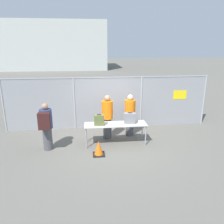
% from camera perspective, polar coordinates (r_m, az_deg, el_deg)
% --- Properties ---
extents(ground_plane, '(120.00, 120.00, 0.00)m').
position_cam_1_polar(ground_plane, '(8.11, 0.38, -8.57)').
color(ground_plane, '#605E56').
extents(fence_section, '(8.81, 0.07, 2.25)m').
position_cam_1_polar(fence_section, '(9.47, -0.82, 2.78)').
color(fence_section, '#9EA0A5').
rests_on(fence_section, ground_plane).
extents(inspection_table, '(2.26, 0.64, 0.78)m').
position_cam_1_polar(inspection_table, '(7.94, 0.92, -3.52)').
color(inspection_table, '#B2B2AD').
rests_on(inspection_table, ground_plane).
extents(suitcase_olive, '(0.36, 0.23, 0.40)m').
position_cam_1_polar(suitcase_olive, '(7.75, -3.37, -2.12)').
color(suitcase_olive, '#566033').
rests_on(suitcase_olive, inspection_table).
extents(suitcase_grey, '(0.44, 0.30, 0.41)m').
position_cam_1_polar(suitcase_grey, '(7.96, 4.69, -1.60)').
color(suitcase_grey, slate).
rests_on(suitcase_grey, inspection_table).
extents(traveler_hooded, '(0.41, 0.64, 1.67)m').
position_cam_1_polar(traveler_hooded, '(7.72, -16.82, -3.30)').
color(traveler_hooded, '#4C4C51').
rests_on(traveler_hooded, ground_plane).
extents(security_worker_near, '(0.43, 0.43, 1.72)m').
position_cam_1_polar(security_worker_near, '(8.38, -1.23, -1.16)').
color(security_worker_near, '#4C4C51').
rests_on(security_worker_near, ground_plane).
extents(security_worker_far, '(0.42, 0.42, 1.68)m').
position_cam_1_polar(security_worker_far, '(8.69, 4.69, -0.69)').
color(security_worker_far, '#4C4C51').
rests_on(security_worker_far, ground_plane).
extents(utility_trailer, '(4.37, 2.00, 0.64)m').
position_cam_1_polar(utility_trailer, '(12.14, 2.53, 2.05)').
color(utility_trailer, white).
rests_on(utility_trailer, ground_plane).
extents(distant_hangar, '(15.81, 10.11, 7.08)m').
position_cam_1_polar(distant_hangar, '(37.98, -14.46, 16.42)').
color(distant_hangar, '#B2B7B2').
rests_on(distant_hangar, ground_plane).
extents(traffic_cone, '(0.39, 0.39, 0.49)m').
position_cam_1_polar(traffic_cone, '(7.34, -3.50, -9.52)').
color(traffic_cone, black).
rests_on(traffic_cone, ground_plane).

